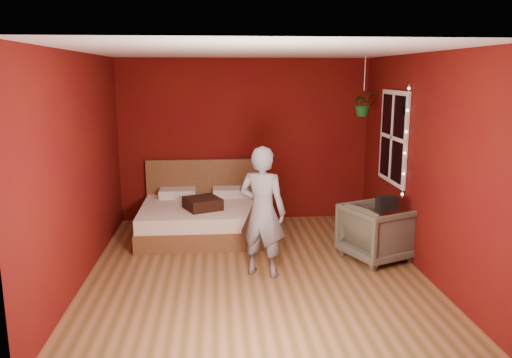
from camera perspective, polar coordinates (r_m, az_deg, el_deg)
name	(u,v)px	position (r m, az deg, el deg)	size (l,w,h in m)	color
floor	(255,270)	(6.20, -0.07, -10.34)	(4.50, 4.50, 0.00)	#925E3A
room_walls	(255,133)	(5.78, -0.08, 5.25)	(4.04, 4.54, 2.62)	#551209
window	(393,137)	(7.10, 15.39, 4.61)	(0.05, 0.97, 1.27)	white
fairy_lights	(406,143)	(6.61, 16.72, 4.02)	(0.04, 0.04, 1.45)	silver
bed	(204,216)	(7.53, -5.97, -4.25)	(1.84, 1.57, 1.01)	brown
person	(262,212)	(5.82, 0.72, -3.77)	(0.57, 0.37, 1.55)	slate
armchair	(378,232)	(6.63, 13.75, -5.90)	(0.77, 0.79, 0.72)	#585645
handbag	(387,203)	(6.27, 14.71, -2.71)	(0.25, 0.12, 0.18)	black
throw_pillow	(203,203)	(7.16, -6.12, -2.79)	(0.46, 0.46, 0.16)	black
hanging_plant	(364,103)	(7.25, 12.19, 8.44)	(0.34, 0.30, 0.84)	silver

